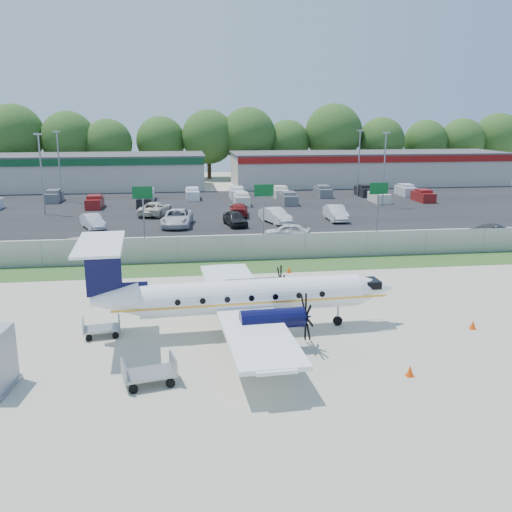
{
  "coord_description": "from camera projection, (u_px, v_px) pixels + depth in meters",
  "views": [
    {
      "loc": [
        -4.69,
        -28.87,
        10.99
      ],
      "look_at": [
        0.0,
        6.0,
        2.3
      ],
      "focal_mm": 40.0,
      "sensor_mm": 36.0,
      "label": 1
    }
  ],
  "objects": [
    {
      "name": "access_road",
      "position": [
        236.0,
        246.0,
        49.3
      ],
      "size": [
        170.0,
        8.0,
        0.02
      ],
      "primitive_type": "cube",
      "color": "black",
      "rests_on": "ground"
    },
    {
      "name": "far_parking_rows",
      "position": [
        216.0,
        202.0,
        74.32
      ],
      "size": [
        56.0,
        10.0,
        1.6
      ],
      "primitive_type": null,
      "color": "gray",
      "rests_on": "ground"
    },
    {
      "name": "tree_line",
      "position": [
        206.0,
        179.0,
        102.22
      ],
      "size": [
        112.0,
        6.0,
        14.0
      ],
      "primitive_type": null,
      "color": "#274D16",
      "rests_on": "ground"
    },
    {
      "name": "parked_car_a",
      "position": [
        93.0,
        228.0,
        57.01
      ],
      "size": [
        3.13,
        4.61,
        1.44
      ],
      "primitive_type": "imported",
      "rotation": [
        0.0,
        0.0,
        0.41
      ],
      "color": "silver",
      "rests_on": "ground"
    },
    {
      "name": "sign_right",
      "position": [
        378.0,
        196.0,
        54.01
      ],
      "size": [
        1.8,
        0.26,
        5.0
      ],
      "color": "gray",
      "rests_on": "ground"
    },
    {
      "name": "parked_car_e",
      "position": [
        335.0,
        221.0,
        61.3
      ],
      "size": [
        1.77,
        4.99,
        1.64
      ],
      "primitive_type": "imported",
      "rotation": [
        0.0,
        0.0,
        -0.01
      ],
      "color": "silver",
      "rests_on": "ground"
    },
    {
      "name": "baggage_cart_far",
      "position": [
        149.0,
        373.0,
        23.84
      ],
      "size": [
        2.42,
        1.76,
        1.14
      ],
      "color": "gray",
      "rests_on": "ground"
    },
    {
      "name": "road_car_east",
      "position": [
        499.0,
        243.0,
        50.52
      ],
      "size": [
        5.07,
        2.46,
        1.6
      ],
      "primitive_type": "imported",
      "rotation": [
        0.0,
        0.0,
        1.41
      ],
      "color": "black",
      "rests_on": "ground"
    },
    {
      "name": "parked_car_b",
      "position": [
        177.0,
        226.0,
        58.2
      ],
      "size": [
        3.5,
        6.42,
        1.71
      ],
      "primitive_type": "imported",
      "rotation": [
        0.0,
        0.0,
        -0.11
      ],
      "color": "silver",
      "rests_on": "ground"
    },
    {
      "name": "parking_lot",
      "position": [
        219.0,
        208.0,
        69.51
      ],
      "size": [
        170.0,
        32.0,
        0.02
      ],
      "primitive_type": "cube",
      "color": "black",
      "rests_on": "ground"
    },
    {
      "name": "light_pole_ne",
      "position": [
        384.0,
        164.0,
        68.92
      ],
      "size": [
        0.9,
        0.35,
        9.09
      ],
      "color": "gray",
      "rests_on": "ground"
    },
    {
      "name": "sign_left",
      "position": [
        143.0,
        200.0,
        51.16
      ],
      "size": [
        1.8,
        0.26,
        5.0
      ],
      "color": "gray",
      "rests_on": "ground"
    },
    {
      "name": "building_east",
      "position": [
        368.0,
        168.0,
        93.39
      ],
      "size": [
        44.4,
        12.4,
        5.24
      ],
      "color": "beige",
      "rests_on": "ground"
    },
    {
      "name": "parked_car_f",
      "position": [
        156.0,
        215.0,
        64.54
      ],
      "size": [
        4.09,
        6.07,
        1.55
      ],
      "primitive_type": "imported",
      "rotation": [
        0.0,
        0.0,
        2.84
      ],
      "color": "beige",
      "rests_on": "ground"
    },
    {
      "name": "road_car_mid",
      "position": [
        287.0,
        239.0,
        52.16
      ],
      "size": [
        4.53,
        2.66,
        1.45
      ],
      "primitive_type": "imported",
      "rotation": [
        0.0,
        0.0,
        -1.81
      ],
      "color": "silver",
      "rests_on": "ground"
    },
    {
      "name": "light_pole_nw",
      "position": [
        41.0,
        168.0,
        63.74
      ],
      "size": [
        0.9,
        0.35,
        9.09
      ],
      "color": "gray",
      "rests_on": "ground"
    },
    {
      "name": "light_pole_se",
      "position": [
        359.0,
        158.0,
        78.54
      ],
      "size": [
        0.9,
        0.35,
        9.09
      ],
      "color": "gray",
      "rests_on": "ground"
    },
    {
      "name": "aircraft",
      "position": [
        244.0,
        296.0,
        29.34
      ],
      "size": [
        16.34,
        16.12,
        5.06
      ],
      "color": "white",
      "rests_on": "ground"
    },
    {
      "name": "parked_car_g",
      "position": [
        239.0,
        216.0,
        64.09
      ],
      "size": [
        2.59,
        5.2,
        1.45
      ],
      "primitive_type": "imported",
      "rotation": [
        0.0,
        0.0,
        3.03
      ],
      "color": "maroon",
      "rests_on": "ground"
    },
    {
      "name": "cone_nose",
      "position": [
        473.0,
        325.0,
        30.14
      ],
      "size": [
        0.34,
        0.34,
        0.49
      ],
      "color": "#EB4507",
      "rests_on": "ground"
    },
    {
      "name": "parked_car_c",
      "position": [
        235.0,
        226.0,
        58.37
      ],
      "size": [
        2.55,
        4.7,
        1.52
      ],
      "primitive_type": "imported",
      "rotation": [
        0.0,
        0.0,
        0.18
      ],
      "color": "black",
      "rests_on": "ground"
    },
    {
      "name": "light_pole_sw",
      "position": [
        59.0,
        161.0,
        73.37
      ],
      "size": [
        0.9,
        0.35,
        9.09
      ],
      "color": "gray",
      "rests_on": "ground"
    },
    {
      "name": "building_west",
      "position": [
        52.0,
        172.0,
        86.93
      ],
      "size": [
        46.4,
        12.4,
        5.24
      ],
      "color": "beige",
      "rests_on": "ground"
    },
    {
      "name": "cone_starboard_wing",
      "position": [
        289.0,
        270.0,
        40.97
      ],
      "size": [
        0.33,
        0.33,
        0.47
      ],
      "color": "#EB4507",
      "rests_on": "ground"
    },
    {
      "name": "sign_mid",
      "position": [
        264.0,
        198.0,
        52.58
      ],
      "size": [
        1.8,
        0.26,
        5.0
      ],
      "color": "gray",
      "rests_on": "ground"
    },
    {
      "name": "parked_car_d",
      "position": [
        275.0,
        223.0,
        59.93
      ],
      "size": [
        3.14,
        5.08,
        1.58
      ],
      "primitive_type": "imported",
      "rotation": [
        0.0,
        0.0,
        0.33
      ],
      "color": "silver",
      "rests_on": "ground"
    },
    {
      "name": "baggage_cart_near",
      "position": [
        102.0,
        328.0,
        29.07
      ],
      "size": [
        1.99,
        1.36,
        0.97
      ],
      "color": "gray",
      "rests_on": "ground"
    },
    {
      "name": "ground",
      "position": [
        271.0,
        323.0,
        31.02
      ],
      "size": [
        170.0,
        170.0,
        0.0
      ],
      "primitive_type": "plane",
      "color": "#BEB9A1",
      "rests_on": "ground"
    },
    {
      "name": "pushback_tug",
      "position": [
        147.0,
        300.0,
        33.09
      ],
      "size": [
        2.45,
        2.12,
        1.16
      ],
      "color": "white",
      "rests_on": "ground"
    },
    {
      "name": "perimeter_fence",
      "position": [
        242.0,
        248.0,
        44.25
      ],
      "size": [
        120.0,
        0.06,
        1.99
      ],
      "color": "gray",
      "rests_on": "ground"
    },
    {
      "name": "grass_verge",
      "position": [
        245.0,
        267.0,
        42.57
      ],
      "size": [
        170.0,
        4.0,
        0.02
      ],
      "primitive_type": "cube",
      "color": "#2D561E",
      "rests_on": "ground"
    },
    {
      "name": "cone_port_wing",
      "position": [
        410.0,
        371.0,
        24.67
      ],
      "size": [
        0.35,
        0.35,
        0.5
      ],
      "color": "#EB4507",
      "rests_on": "ground"
    },
    {
      "name": "road_car_west",
      "position": [
        86.0,
        256.0,
        45.79
      ],
      "size": [
        5.7,
        3.03,
        1.53
      ],
      "primitive_type": "imported",
      "rotation": [
        0.0,
        0.0,
        1.66
      ],
      "color": "beige",
      "rests_on": "ground"
    }
  ]
}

